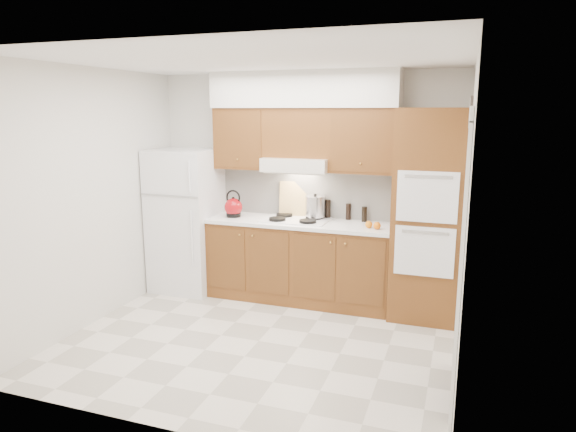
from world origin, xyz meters
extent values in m
plane|color=beige|center=(0.00, 0.00, 0.00)|extent=(3.60, 3.60, 0.00)
plane|color=white|center=(0.00, 0.00, 2.60)|extent=(3.60, 3.60, 0.00)
cube|color=silver|center=(0.00, 1.50, 1.30)|extent=(3.60, 0.02, 2.60)
cube|color=silver|center=(-1.80, 0.00, 1.30)|extent=(0.02, 3.00, 2.60)
cube|color=silver|center=(1.80, 0.00, 1.30)|extent=(0.02, 3.00, 2.60)
cube|color=white|center=(-1.41, 1.14, 0.86)|extent=(0.75, 0.72, 1.72)
cube|color=brown|center=(0.02, 1.20, 0.45)|extent=(2.11, 0.60, 0.90)
cube|color=white|center=(0.03, 1.19, 0.92)|extent=(2.13, 0.62, 0.04)
cube|color=white|center=(0.02, 1.49, 1.22)|extent=(2.11, 0.03, 0.56)
cube|color=brown|center=(1.44, 1.18, 1.10)|extent=(0.70, 0.65, 2.20)
cube|color=brown|center=(-0.71, 1.33, 1.85)|extent=(0.63, 0.33, 0.70)
cube|color=brown|center=(0.72, 1.33, 1.85)|extent=(0.73, 0.33, 0.70)
cube|color=silver|center=(-0.02, 1.27, 1.57)|extent=(0.75, 0.45, 0.15)
cube|color=brown|center=(-0.02, 1.33, 1.92)|extent=(0.75, 0.33, 0.55)
cube|color=silver|center=(0.03, 1.32, 2.40)|extent=(2.13, 0.36, 0.40)
cube|color=white|center=(-0.02, 1.21, 0.95)|extent=(0.74, 0.50, 0.01)
cube|color=black|center=(1.79, -0.35, 1.05)|extent=(0.02, 0.90, 2.10)
cylinder|color=#3F3833|center=(1.79, 0.55, 2.15)|extent=(0.02, 0.30, 0.30)
sphere|color=maroon|center=(-0.78, 1.15, 1.06)|extent=(0.26, 0.26, 0.21)
cube|color=tan|center=(-0.13, 1.43, 1.14)|extent=(0.34, 0.17, 0.42)
cylinder|color=silver|center=(0.17, 1.34, 1.09)|extent=(0.26, 0.26, 0.23)
cylinder|color=black|center=(0.29, 1.44, 1.05)|extent=(0.08, 0.08, 0.22)
cylinder|color=black|center=(0.53, 1.45, 1.03)|extent=(0.07, 0.07, 0.19)
cylinder|color=black|center=(0.73, 1.40, 1.03)|extent=(0.08, 0.08, 0.17)
sphere|color=#FFA10D|center=(0.93, 1.06, 0.98)|extent=(0.08, 0.08, 0.08)
sphere|color=orange|center=(0.84, 1.09, 0.98)|extent=(0.08, 0.08, 0.08)
camera|label=1|loc=(1.76, -4.24, 2.17)|focal=32.00mm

